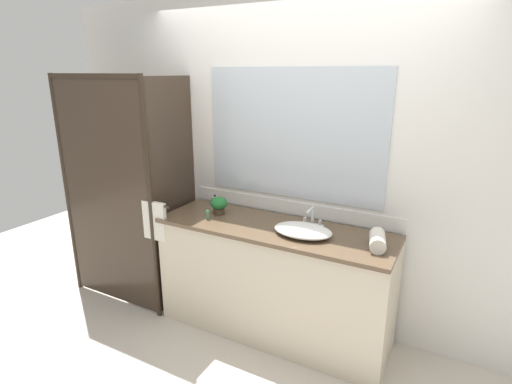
# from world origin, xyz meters

# --- Properties ---
(ground_plane) EXTENTS (8.00, 8.00, 0.00)m
(ground_plane) POSITION_xyz_m (0.00, 0.00, 0.00)
(ground_plane) COLOR beige
(wall_back_with_mirror) EXTENTS (4.40, 0.06, 2.60)m
(wall_back_with_mirror) POSITION_xyz_m (0.00, 0.34, 1.31)
(wall_back_with_mirror) COLOR silver
(wall_back_with_mirror) RESTS_ON ground_plane
(vanity_cabinet) EXTENTS (1.80, 0.58, 0.90)m
(vanity_cabinet) POSITION_xyz_m (0.00, 0.01, 0.45)
(vanity_cabinet) COLOR beige
(vanity_cabinet) RESTS_ON ground_plane
(shower_enclosure) EXTENTS (1.20, 0.59, 2.00)m
(shower_enclosure) POSITION_xyz_m (-1.28, -0.19, 1.02)
(shower_enclosure) COLOR #2D2319
(shower_enclosure) RESTS_ON ground_plane
(sink_basin) EXTENTS (0.42, 0.29, 0.07)m
(sink_basin) POSITION_xyz_m (0.25, -0.04, 0.93)
(sink_basin) COLOR white
(sink_basin) RESTS_ON vanity_cabinet
(faucet) EXTENTS (0.17, 0.13, 0.16)m
(faucet) POSITION_xyz_m (0.25, 0.14, 0.95)
(faucet) COLOR silver
(faucet) RESTS_ON vanity_cabinet
(potted_plant) EXTENTS (0.14, 0.14, 0.14)m
(potted_plant) POSITION_xyz_m (-0.52, 0.04, 0.98)
(potted_plant) COLOR #473828
(potted_plant) RESTS_ON vanity_cabinet
(amenity_bottle_lotion) EXTENTS (0.03, 0.03, 0.10)m
(amenity_bottle_lotion) POSITION_xyz_m (-0.66, 0.20, 0.95)
(amenity_bottle_lotion) COLOR silver
(amenity_bottle_lotion) RESTS_ON vanity_cabinet
(amenity_bottle_conditioner) EXTENTS (0.03, 0.03, 0.07)m
(amenity_bottle_conditioner) POSITION_xyz_m (-0.52, -0.10, 0.93)
(amenity_bottle_conditioner) COLOR #4C7056
(amenity_bottle_conditioner) RESTS_ON vanity_cabinet
(rolled_towel_near_edge) EXTENTS (0.15, 0.25, 0.10)m
(rolled_towel_near_edge) POSITION_xyz_m (0.76, -0.01, 0.95)
(rolled_towel_near_edge) COLOR silver
(rolled_towel_near_edge) RESTS_ON vanity_cabinet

